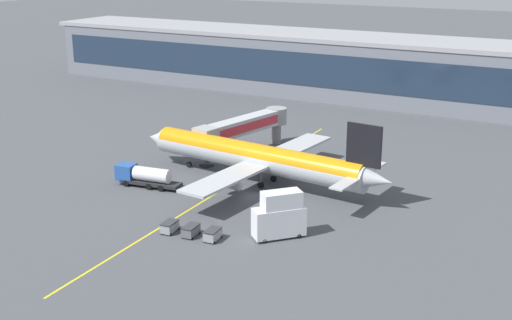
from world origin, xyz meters
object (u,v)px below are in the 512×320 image
at_px(catering_lift, 280,215).
at_px(baggage_cart_1, 191,231).
at_px(main_airliner, 257,157).
at_px(baggage_cart_0, 170,227).
at_px(fuel_tanker, 144,176).
at_px(baggage_cart_2, 213,235).

relative_size(catering_lift, baggage_cart_1, 2.42).
height_order(main_airliner, baggage_cart_0, main_airliner).
bearing_deg(fuel_tanker, baggage_cart_0, -42.01).
bearing_deg(baggage_cart_2, baggage_cart_0, -174.53).
distance_m(fuel_tanker, catering_lift, 28.63).
relative_size(main_airliner, baggage_cart_1, 16.57).
distance_m(fuel_tanker, baggage_cart_0, 19.14).
bearing_deg(catering_lift, main_airliner, 126.83).
height_order(fuel_tanker, baggage_cart_2, fuel_tanker).
distance_m(main_airliner, baggage_cart_0, 23.16).
bearing_deg(baggage_cart_2, catering_lift, 35.07).
bearing_deg(catering_lift, baggage_cart_0, -157.44).
xyz_separation_m(main_airliner, baggage_cart_0, (-0.53, -22.90, -3.47)).
xyz_separation_m(catering_lift, baggage_cart_0, (-13.48, -5.60, -2.28)).
bearing_deg(baggage_cart_2, fuel_tanker, 149.37).
bearing_deg(main_airliner, baggage_cart_2, -75.31).
bearing_deg(baggage_cart_1, fuel_tanker, 144.32).
relative_size(main_airliner, baggage_cart_2, 16.57).
distance_m(baggage_cart_0, baggage_cart_2, 6.40).
bearing_deg(baggage_cart_2, main_airliner, 104.69).
bearing_deg(fuel_tanker, baggage_cart_2, -30.63).
bearing_deg(baggage_cart_1, catering_lift, 27.23).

